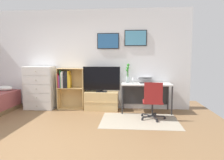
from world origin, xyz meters
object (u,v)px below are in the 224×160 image
at_px(bookshelf, 69,85).
at_px(laptop, 146,81).
at_px(dresser, 40,88).
at_px(television, 101,79).
at_px(office_chair, 153,100).
at_px(computer_mouse, 157,83).
at_px(tv_stand, 102,101).
at_px(bamboo_vase, 128,73).
at_px(desk, 146,88).
at_px(wine_glass, 133,78).

distance_m(bookshelf, laptop, 2.08).
relative_size(dresser, television, 1.19).
height_order(office_chair, computer_mouse, office_chair).
height_order(tv_stand, office_chair, office_chair).
relative_size(bookshelf, bamboo_vase, 2.22).
height_order(bookshelf, television, television).
bearing_deg(computer_mouse, bookshelf, 175.98).
distance_m(television, laptop, 1.16).
bearing_deg(bamboo_vase, desk, -9.46).
distance_m(bookshelf, tv_stand, 1.01).
relative_size(bookshelf, laptop, 2.60).
bearing_deg(laptop, desk, -89.57).
height_order(tv_stand, bamboo_vase, bamboo_vase).
height_order(bookshelf, tv_stand, bookshelf).
xyz_separation_m(tv_stand, desk, (1.17, -0.02, 0.36)).
relative_size(desk, computer_mouse, 12.20).
height_order(desk, laptop, laptop).
height_order(computer_mouse, wine_glass, wine_glass).
relative_size(television, desk, 0.77).
bearing_deg(bookshelf, television, -4.68).
bearing_deg(bamboo_vase, television, -172.83).
xyz_separation_m(dresser, laptop, (2.86, 0.05, 0.22)).
bearing_deg(computer_mouse, office_chair, -104.78).
xyz_separation_m(bookshelf, wine_glass, (1.75, -0.17, 0.21)).
xyz_separation_m(dresser, television, (1.70, -0.01, 0.25)).
distance_m(tv_stand, office_chair, 1.51).
bearing_deg(wine_glass, bamboo_vase, 127.11).
bearing_deg(television, tv_stand, 90.00).
bearing_deg(dresser, television, -0.25).
relative_size(bookshelf, television, 1.14).
bearing_deg(computer_mouse, dresser, 178.21).
bearing_deg(bamboo_vase, bookshelf, -179.58).
relative_size(television, laptop, 2.28).
relative_size(bookshelf, desk, 0.88).
xyz_separation_m(dresser, computer_mouse, (3.14, -0.10, 0.17)).
bearing_deg(bamboo_vase, computer_mouse, -13.28).
height_order(dresser, tv_stand, dresser).
bearing_deg(television, dresser, 179.75).
bearing_deg(bamboo_vase, tv_stand, -174.67).
bearing_deg(tv_stand, dresser, -179.49).
bearing_deg(tv_stand, bamboo_vase, 5.33).
height_order(tv_stand, computer_mouse, computer_mouse).
xyz_separation_m(laptop, bamboo_vase, (-0.47, 0.03, 0.18)).
relative_size(dresser, office_chair, 1.36).
distance_m(office_chair, wine_glass, 0.90).
relative_size(tv_stand, office_chair, 1.02).
height_order(dresser, laptop, dresser).
bearing_deg(tv_stand, office_chair, -32.14).
xyz_separation_m(dresser, bookshelf, (0.78, 0.07, 0.08)).
xyz_separation_m(television, desk, (1.17, 0.01, -0.23)).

